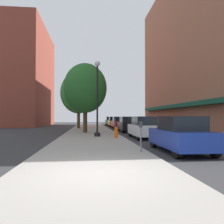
{
  "coord_description": "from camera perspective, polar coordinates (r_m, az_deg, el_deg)",
  "views": [
    {
      "loc": [
        -0.21,
        -6.12,
        1.63
      ],
      "look_at": [
        2.27,
        17.9,
        2.15
      ],
      "focal_mm": 36.27,
      "sensor_mm": 36.0,
      "label": 1
    }
  ],
  "objects": [
    {
      "name": "ground_plane",
      "position": [
        24.54,
        4.01,
        -5.03
      ],
      "size": [
        90.0,
        90.0,
        0.0
      ],
      "primitive_type": "plane",
      "color": "#2D2D30"
    },
    {
      "name": "tree_mid",
      "position": [
        22.25,
        -6.77,
        5.97
      ],
      "size": [
        4.19,
        4.19,
        6.72
      ],
      "color": "#422D1E",
      "rests_on": "sidewalk_slab"
    },
    {
      "name": "fire_hydrant",
      "position": [
        16.2,
        1.06,
        -5.16
      ],
      "size": [
        0.33,
        0.26,
        0.79
      ],
      "color": "#E05614",
      "rests_on": "sidewalk_slab"
    },
    {
      "name": "building_far_background",
      "position": [
        45.04,
        -19.89,
        8.15
      ],
      "size": [
        6.8,
        18.0,
        17.86
      ],
      "color": "brown",
      "rests_on": "ground"
    },
    {
      "name": "tree_near",
      "position": [
        30.52,
        -8.41,
        4.82
      ],
      "size": [
        4.82,
        4.82,
        7.5
      ],
      "color": "#4C3823",
      "rests_on": "sidewalk_slab"
    },
    {
      "name": "parking_meter_far",
      "position": [
        19.54,
        0.75,
        -3.23
      ],
      "size": [
        0.14,
        0.09,
        1.31
      ],
      "color": "slate",
      "rests_on": "sidewalk_slab"
    },
    {
      "name": "lamppost",
      "position": [
        17.62,
        -3.72,
        3.89
      ],
      "size": [
        0.48,
        0.48,
        5.9
      ],
      "color": "black",
      "rests_on": "sidewalk_slab"
    },
    {
      "name": "car_red",
      "position": [
        31.66,
        1.75,
        -2.71
      ],
      "size": [
        1.8,
        4.3,
        1.66
      ],
      "rotation": [
        0.0,
        0.0,
        0.02
      ],
      "color": "black",
      "rests_on": "ground"
    },
    {
      "name": "building_right_brick",
      "position": [
        33.47,
        22.36,
        16.12
      ],
      "size": [
        6.8,
        40.0,
        23.15
      ],
      "color": "#9E6047",
      "rests_on": "ground"
    },
    {
      "name": "car_green",
      "position": [
        44.15,
        -0.42,
        -2.29
      ],
      "size": [
        1.8,
        4.3,
        1.66
      ],
      "rotation": [
        0.0,
        0.0,
        0.03
      ],
      "color": "black",
      "rests_on": "ground"
    },
    {
      "name": "car_black",
      "position": [
        24.37,
        4.06,
        -3.16
      ],
      "size": [
        1.8,
        4.3,
        1.66
      ],
      "rotation": [
        0.0,
        0.0,
        0.03
      ],
      "color": "black",
      "rests_on": "ground"
    },
    {
      "name": "car_white",
      "position": [
        17.4,
        8.13,
        -3.92
      ],
      "size": [
        1.8,
        4.3,
        1.66
      ],
      "rotation": [
        0.0,
        0.0,
        -0.02
      ],
      "color": "black",
      "rests_on": "ground"
    },
    {
      "name": "car_yellow",
      "position": [
        37.88,
        0.49,
        -2.47
      ],
      "size": [
        1.8,
        4.3,
        1.66
      ],
      "rotation": [
        0.0,
        0.0,
        0.04
      ],
      "color": "black",
      "rests_on": "ground"
    },
    {
      "name": "car_blue",
      "position": [
        10.95,
        16.79,
        -5.48
      ],
      "size": [
        1.8,
        4.3,
        1.66
      ],
      "rotation": [
        0.0,
        0.0,
        0.02
      ],
      "color": "black",
      "rests_on": "ground"
    },
    {
      "name": "parking_meter_near",
      "position": [
        9.94,
        7.27,
        -5.15
      ],
      "size": [
        0.14,
        0.09,
        1.31
      ],
      "color": "slate",
      "rests_on": "sidewalk_slab"
    },
    {
      "name": "sidewalk_slab",
      "position": [
        25.17,
        -5.43,
        -4.8
      ],
      "size": [
        4.8,
        50.0,
        0.12
      ],
      "primitive_type": "cube",
      "color": "gray",
      "rests_on": "ground"
    }
  ]
}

